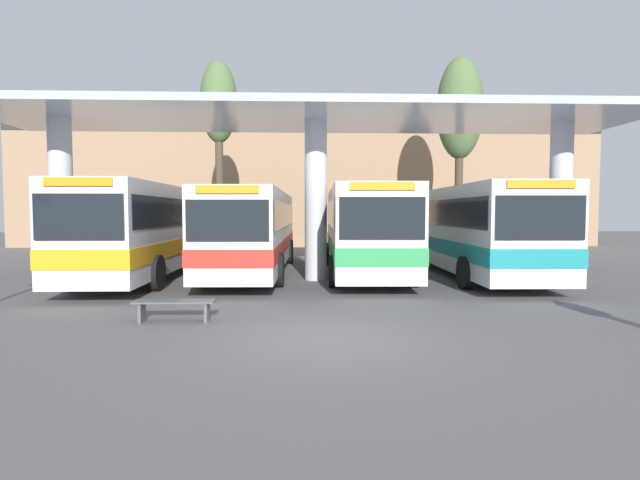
# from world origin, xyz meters

# --- Properties ---
(ground_plane) EXTENTS (100.00, 100.00, 0.00)m
(ground_plane) POSITION_xyz_m (0.00, 0.00, 0.00)
(ground_plane) COLOR #565456
(townhouse_backdrop) EXTENTS (40.00, 0.58, 10.10)m
(townhouse_backdrop) POSITION_xyz_m (0.00, 24.65, 5.88)
(townhouse_backdrop) COLOR #9E7A5B
(townhouse_backdrop) RESTS_ON ground_plane
(station_canopy) EXTENTS (22.34, 5.69, 5.78)m
(station_canopy) POSITION_xyz_m (0.00, 8.18, 4.95)
(station_canopy) COLOR silver
(station_canopy) RESTS_ON ground_plane
(transit_bus_left_bay) EXTENTS (2.77, 12.12, 3.27)m
(transit_bus_left_bay) POSITION_xyz_m (-6.05, 9.60, 1.83)
(transit_bus_left_bay) COLOR silver
(transit_bus_left_bay) RESTS_ON ground_plane
(transit_bus_center_bay) EXTENTS (2.90, 12.43, 3.11)m
(transit_bus_center_bay) POSITION_xyz_m (-2.32, 10.34, 1.75)
(transit_bus_center_bay) COLOR silver
(transit_bus_center_bay) RESTS_ON ground_plane
(transit_bus_right_bay) EXTENTS (3.07, 10.90, 3.21)m
(transit_bus_right_bay) POSITION_xyz_m (1.87, 9.67, 1.79)
(transit_bus_right_bay) COLOR silver
(transit_bus_right_bay) RESTS_ON ground_plane
(transit_bus_far_right_bay) EXTENTS (3.03, 11.34, 3.24)m
(transit_bus_far_right_bay) POSITION_xyz_m (5.88, 9.29, 1.81)
(transit_bus_far_right_bay) COLOR silver
(transit_bus_far_right_bay) RESTS_ON ground_plane
(waiting_bench_mid_platform) EXTENTS (1.75, 0.44, 0.46)m
(waiting_bench_mid_platform) POSITION_xyz_m (-3.27, 1.62, 0.34)
(waiting_bench_mid_platform) COLOR #4C5156
(waiting_bench_mid_platform) RESTS_ON ground_plane
(poplar_tree_behind_left) EXTENTS (1.84, 1.84, 9.85)m
(poplar_tree_behind_left) POSITION_xyz_m (-4.59, 16.15, 7.51)
(poplar_tree_behind_left) COLOR #473A2B
(poplar_tree_behind_left) RESTS_ON ground_plane
(poplar_tree_behind_right) EXTENTS (2.46, 2.46, 10.61)m
(poplar_tree_behind_right) POSITION_xyz_m (8.00, 17.50, 7.74)
(poplar_tree_behind_right) COLOR #473A2B
(poplar_tree_behind_right) RESTS_ON ground_plane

